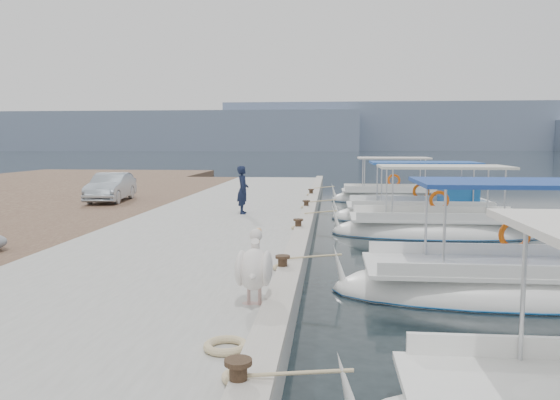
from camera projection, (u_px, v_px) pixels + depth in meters
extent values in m
plane|color=black|center=(308.00, 259.00, 13.84)|extent=(400.00, 400.00, 0.00)
cube|color=#9A9A95|center=(228.00, 220.00, 19.04)|extent=(6.00, 40.00, 0.50)
cube|color=#A9A396|center=(308.00, 213.00, 18.75)|extent=(0.44, 40.00, 0.12)
cube|color=#50382A|center=(91.00, 219.00, 19.50)|extent=(4.00, 40.00, 0.50)
cube|color=slate|center=(171.00, 132.00, 206.77)|extent=(140.00, 40.00, 14.00)
cube|color=slate|center=(430.00, 128.00, 217.17)|extent=(160.00, 40.00, 18.00)
ellipsoid|color=white|center=(517.00, 293.00, 10.54)|extent=(7.10, 2.49, 1.30)
ellipsoid|color=#16559C|center=(517.00, 294.00, 10.55)|extent=(7.14, 2.54, 0.22)
cube|color=white|center=(518.00, 268.00, 10.49)|extent=(5.82, 2.14, 0.08)
cube|color=navy|center=(532.00, 183.00, 10.30)|extent=(4.26, 2.29, 0.08)
cylinder|color=silver|center=(444.00, 234.00, 9.63)|extent=(0.05, 0.05, 1.60)
torus|color=#F25F0C|center=(515.00, 235.00, 11.59)|extent=(0.68, 0.12, 0.68)
ellipsoid|color=white|center=(436.00, 233.00, 17.50)|extent=(6.64, 2.39, 1.30)
ellipsoid|color=#16559C|center=(436.00, 234.00, 17.51)|extent=(6.68, 2.44, 0.22)
cube|color=white|center=(436.00, 218.00, 17.45)|extent=(5.45, 2.05, 0.08)
cube|color=silver|center=(443.00, 167.00, 17.27)|extent=(3.99, 2.20, 0.08)
cylinder|color=silver|center=(392.00, 195.00, 16.62)|extent=(0.05, 0.05, 1.60)
torus|color=#F25F0C|center=(439.00, 200.00, 18.50)|extent=(0.68, 0.12, 0.68)
ellipsoid|color=white|center=(418.00, 219.00, 20.94)|extent=(6.57, 2.52, 1.30)
ellipsoid|color=#16559C|center=(418.00, 219.00, 20.94)|extent=(6.61, 2.57, 0.22)
cube|color=white|center=(418.00, 206.00, 20.88)|extent=(5.39, 2.16, 0.08)
cube|color=#204DA4|center=(423.00, 163.00, 20.70)|extent=(3.94, 2.32, 0.08)
cylinder|color=silver|center=(382.00, 187.00, 20.00)|extent=(0.05, 0.05, 1.60)
torus|color=#F25F0C|center=(421.00, 191.00, 21.99)|extent=(0.68, 0.12, 0.68)
cube|color=#16559C|center=(458.00, 192.00, 20.69)|extent=(1.20, 1.76, 1.00)
ellipsoid|color=white|center=(390.00, 201.00, 27.48)|extent=(5.84, 1.99, 1.30)
ellipsoid|color=#16559C|center=(390.00, 201.00, 27.49)|extent=(5.87, 2.03, 0.22)
cube|color=white|center=(390.00, 191.00, 27.43)|extent=(4.79, 1.71, 0.08)
cube|color=silver|center=(393.00, 158.00, 27.25)|extent=(3.50, 1.83, 0.08)
cylinder|color=silver|center=(365.00, 176.00, 26.73)|extent=(0.05, 0.05, 1.60)
torus|color=#F25F0C|center=(394.00, 180.00, 28.29)|extent=(0.68, 0.12, 0.68)
cylinder|color=black|center=(238.00, 377.00, 5.38)|extent=(0.18, 0.18, 0.30)
cylinder|color=black|center=(238.00, 362.00, 5.37)|extent=(0.28, 0.28, 0.05)
cylinder|color=black|center=(283.00, 265.00, 10.33)|extent=(0.18, 0.18, 0.30)
cylinder|color=black|center=(283.00, 257.00, 10.32)|extent=(0.28, 0.28, 0.05)
cylinder|color=black|center=(298.00, 225.00, 15.28)|extent=(0.18, 0.18, 0.30)
cylinder|color=black|center=(298.00, 220.00, 15.27)|extent=(0.28, 0.28, 0.05)
cylinder|color=black|center=(306.00, 205.00, 20.24)|extent=(0.18, 0.18, 0.30)
cylinder|color=black|center=(306.00, 201.00, 20.22)|extent=(0.28, 0.28, 0.05)
cylinder|color=black|center=(311.00, 193.00, 25.19)|extent=(0.18, 0.18, 0.30)
cylinder|color=black|center=(311.00, 190.00, 25.17)|extent=(0.28, 0.28, 0.05)
cylinder|color=tan|center=(249.00, 293.00, 8.29)|extent=(0.05, 0.05, 0.34)
cylinder|color=tan|center=(260.00, 293.00, 8.29)|extent=(0.05, 0.05, 0.34)
ellipsoid|color=silver|center=(254.00, 269.00, 8.25)|extent=(0.53, 0.82, 0.63)
cylinder|color=silver|center=(256.00, 248.00, 8.51)|extent=(0.15, 0.30, 0.33)
sphere|color=silver|center=(256.00, 235.00, 8.59)|extent=(0.20, 0.20, 0.20)
cone|color=#EAA566|center=(257.00, 238.00, 8.91)|extent=(0.14, 0.61, 0.24)
imported|color=black|center=(243.00, 190.00, 18.81)|extent=(0.46, 0.65, 1.66)
imported|color=#AAB7C3|center=(111.00, 187.00, 22.82)|extent=(1.62, 3.72, 1.19)
torus|color=#C6B284|center=(226.00, 346.00, 6.47)|extent=(0.54, 0.54, 0.10)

